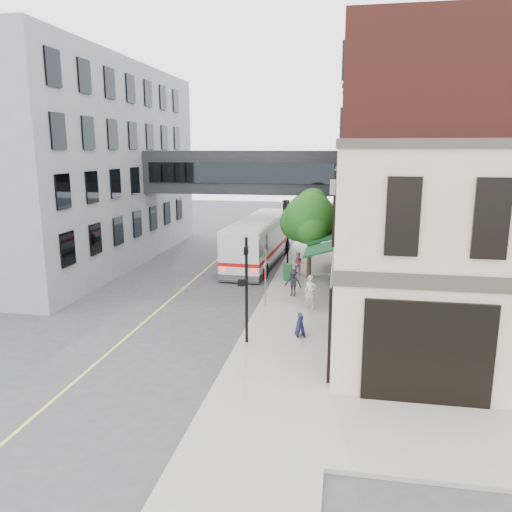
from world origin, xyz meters
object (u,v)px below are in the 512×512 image
at_px(bus, 260,239).
at_px(sandwich_board, 300,325).
at_px(newspaper_box, 288,272).
at_px(pedestrian_a, 310,292).
at_px(pedestrian_b, 299,264).
at_px(pedestrian_c, 293,283).

height_order(bus, sandwich_board, bus).
xyz_separation_m(newspaper_box, sandwich_board, (1.62, -9.22, -0.03)).
distance_m(newspaper_box, sandwich_board, 9.36).
distance_m(pedestrian_a, newspaper_box, 5.68).
xyz_separation_m(bus, pedestrian_b, (3.16, -3.64, -0.90)).
bearing_deg(sandwich_board, pedestrian_c, 82.64).
bearing_deg(pedestrian_a, bus, 133.73).
relative_size(pedestrian_b, pedestrian_c, 0.99).
relative_size(newspaper_box, sandwich_board, 1.07).
bearing_deg(bus, newspaper_box, -62.43).
bearing_deg(newspaper_box, pedestrian_b, 65.88).
distance_m(pedestrian_b, sandwich_board, 10.65).
height_order(bus, newspaper_box, bus).
bearing_deg(newspaper_box, pedestrian_a, -74.39).
height_order(bus, pedestrian_b, bus).
xyz_separation_m(bus, pedestrian_c, (3.28, -8.30, -0.89)).
xyz_separation_m(bus, newspaper_box, (2.62, -5.02, -1.13)).
bearing_deg(pedestrian_c, pedestrian_b, 105.56).
relative_size(pedestrian_a, pedestrian_b, 1.16).
xyz_separation_m(pedestrian_c, sandwich_board, (0.95, -5.93, -0.28)).
bearing_deg(pedestrian_b, pedestrian_c, -96.89).
bearing_deg(pedestrian_b, newspaper_box, -120.03).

